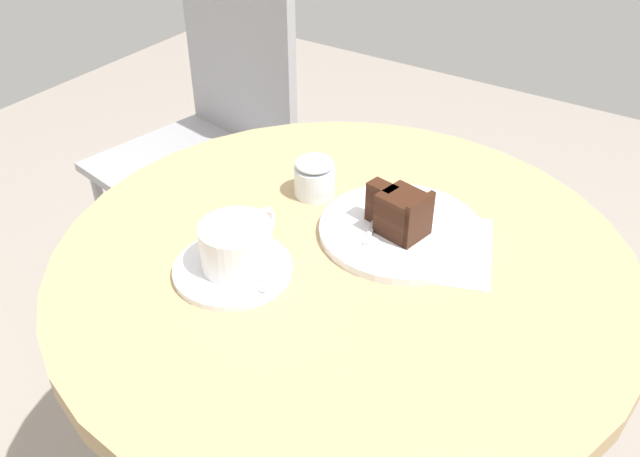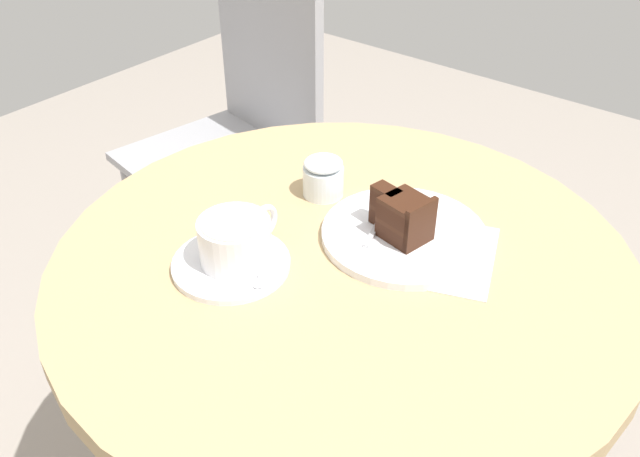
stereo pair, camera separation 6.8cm
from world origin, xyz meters
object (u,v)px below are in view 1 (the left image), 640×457
Objects in this scene: coffee_cup at (238,244)px; cake_slice at (400,213)px; saucer at (233,269)px; cafe_chair at (215,112)px; napkin at (424,244)px; fork at (380,207)px; teaspoon at (263,273)px; sugar_pot at (315,176)px; cake_plate at (401,230)px.

cake_slice is (0.18, -0.15, 0.00)m from coffee_cup.
saucer is 0.78m from cafe_chair.
cafe_chair is (0.56, 0.52, -0.13)m from saucer.
cafe_chair is at bearing 43.32° from saucer.
napkin is 0.24× the size of cafe_chair.
napkin is (-0.03, -0.09, -0.01)m from fork.
cake_slice reaches higher than coffee_cup.
teaspoon is 0.36× the size of napkin.
teaspoon is at bearing -33.79° from cafe_chair.
sugar_pot is (0.03, 0.16, -0.01)m from cake_slice.
cake_slice is at bearing 94.89° from napkin.
coffee_cup is 1.35× the size of cake_slice.
teaspoon is (0.00, -0.04, -0.03)m from coffee_cup.
cake_slice is at bearing -171.03° from cake_plate.
cake_plate is 0.04m from cake_slice.
sugar_pot is at bearing 82.52° from napkin.
cake_slice is 0.42× the size of napkin.
napkin is 0.21m from sugar_pot.
coffee_cup is 0.05m from teaspoon.
teaspoon is 0.22m from fork.
saucer is 1.65× the size of cake_slice.
cake_slice reaches higher than fork.
teaspoon is at bearing -164.12° from sugar_pot.
coffee_cup is 0.26m from napkin.
coffee_cup reaches higher than sugar_pot.
fork is at bearing 64.00° from cake_plate.
cafe_chair is (0.35, 0.67, -0.13)m from cake_plate.
napkin is (-0.01, -0.04, -0.00)m from cake_plate.
coffee_cup is 0.24m from cake_plate.
sugar_pot is at bearing 4.18° from saucer.
cake_slice is 0.06m from napkin.
napkin is 0.81m from cafe_chair.
saucer is at bearing 160.71° from coffee_cup.
cake_slice is (0.19, -0.15, 0.04)m from saucer.
saucer is 0.68× the size of cake_plate.
cafe_chair is (0.55, 0.57, -0.14)m from teaspoon.
teaspoon is at bearing 149.97° from cake_slice.
coffee_cup is 0.23m from cake_slice.
coffee_cup is 0.24m from fork.
cafe_chair reaches higher than cake_slice.
teaspoon is 0.21m from cake_slice.
cake_plate is 3.65× the size of sugar_pot.
cafe_chair reaches higher than saucer.
cake_plate is 0.17m from sugar_pot.
fork reaches higher than cake_plate.
teaspoon is 0.09× the size of cafe_chair.
fork reaches higher than teaspoon.
teaspoon is 0.80m from cafe_chair.
saucer is 0.05m from teaspoon.
cake_plate reaches higher than napkin.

